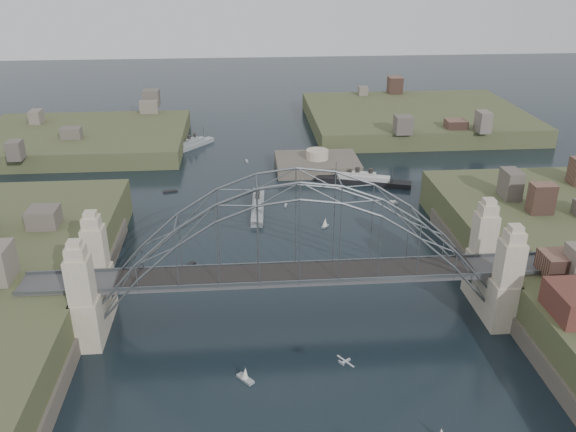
{
  "coord_description": "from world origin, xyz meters",
  "views": [
    {
      "loc": [
        -7.92,
        -80.6,
        54.66
      ],
      "look_at": [
        0.0,
        18.0,
        10.0
      ],
      "focal_mm": 37.27,
      "sensor_mm": 36.0,
      "label": 1
    }
  ],
  "objects_px": {
    "naval_cruiser_near": "(258,205)",
    "naval_cruiser_far": "(193,145)",
    "bridge": "(297,250)",
    "fort_island": "(317,170)",
    "ocean_liner": "(364,181)"
  },
  "relations": [
    {
      "from": "bridge",
      "to": "naval_cruiser_near",
      "type": "bearing_deg",
      "value": 96.12
    },
    {
      "from": "bridge",
      "to": "ocean_liner",
      "type": "distance_m",
      "value": 63.31
    },
    {
      "from": "fort_island",
      "to": "naval_cruiser_near",
      "type": "distance_m",
      "value": 30.62
    },
    {
      "from": "bridge",
      "to": "fort_island",
      "type": "bearing_deg",
      "value": 80.27
    },
    {
      "from": "fort_island",
      "to": "ocean_liner",
      "type": "distance_m",
      "value": 15.79
    },
    {
      "from": "fort_island",
      "to": "ocean_liner",
      "type": "bearing_deg",
      "value": -48.96
    },
    {
      "from": "fort_island",
      "to": "naval_cruiser_near",
      "type": "bearing_deg",
      "value": -123.22
    },
    {
      "from": "naval_cruiser_near",
      "to": "fort_island",
      "type": "bearing_deg",
      "value": 56.78
    },
    {
      "from": "naval_cruiser_near",
      "to": "naval_cruiser_far",
      "type": "bearing_deg",
      "value": 110.62
    },
    {
      "from": "naval_cruiser_near",
      "to": "ocean_liner",
      "type": "relative_size",
      "value": 0.84
    },
    {
      "from": "bridge",
      "to": "naval_cruiser_far",
      "type": "relative_size",
      "value": 5.89
    },
    {
      "from": "naval_cruiser_near",
      "to": "naval_cruiser_far",
      "type": "distance_m",
      "value": 50.58
    },
    {
      "from": "naval_cruiser_near",
      "to": "naval_cruiser_far",
      "type": "height_order",
      "value": "naval_cruiser_near"
    },
    {
      "from": "fort_island",
      "to": "ocean_liner",
      "type": "relative_size",
      "value": 0.94
    },
    {
      "from": "naval_cruiser_far",
      "to": "ocean_liner",
      "type": "distance_m",
      "value": 56.1
    }
  ]
}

